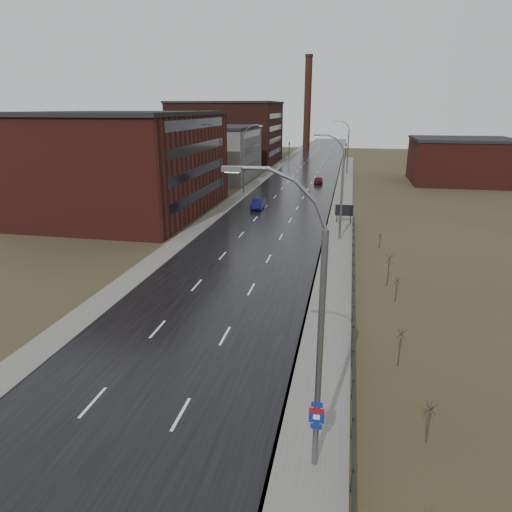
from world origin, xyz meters
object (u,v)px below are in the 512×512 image
at_px(streetlight_main, 312,332).
at_px(billboard, 344,211).
at_px(car_near, 258,204).
at_px(car_far, 318,180).

bearing_deg(streetlight_main, billboard, 89.14).
relative_size(streetlight_main, billboard, 4.92).
relative_size(streetlight_main, car_near, 2.73).
xyz_separation_m(billboard, car_far, (-5.41, 31.44, -1.00)).
xyz_separation_m(streetlight_main, billboard, (0.63, 41.73, -4.38)).
bearing_deg(car_far, car_near, 73.04).
xyz_separation_m(streetlight_main, car_far, (-4.78, 73.17, -5.38)).
bearing_deg(car_near, billboard, -28.50).
distance_m(billboard, car_far, 31.92).
xyz_separation_m(car_near, car_far, (6.87, 24.92, -0.05)).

